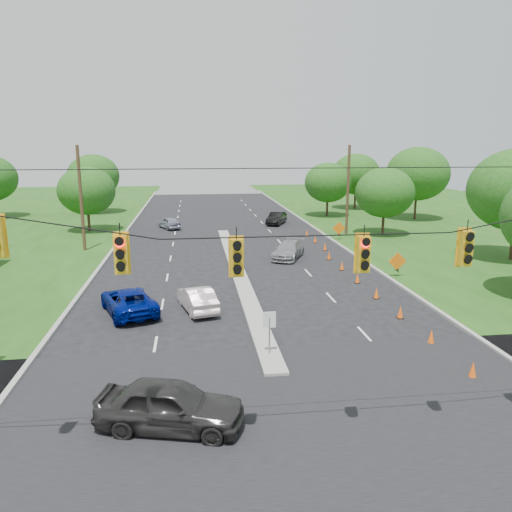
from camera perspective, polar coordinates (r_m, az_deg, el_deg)
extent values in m
plane|color=black|center=(16.87, 4.84, -19.67)|extent=(160.00, 160.00, 0.00)
cube|color=black|center=(16.87, 4.84, -19.67)|extent=(160.00, 14.00, 0.02)
cube|color=gray|center=(45.37, -15.99, 0.66)|extent=(0.25, 110.00, 0.16)
cube|color=gray|center=(46.75, 9.28, 1.33)|extent=(0.25, 110.00, 0.16)
cube|color=gray|center=(36.20, -2.12, -1.81)|extent=(1.00, 34.00, 0.18)
cylinder|color=gray|center=(21.74, 1.54, -9.28)|extent=(0.06, 0.06, 1.80)
cube|color=white|center=(21.45, 1.55, -7.30)|extent=(0.55, 0.04, 0.70)
cylinder|color=black|center=(13.45, 6.28, 3.99)|extent=(24.00, 0.04, 0.04)
cube|color=yellow|center=(13.35, -15.16, 0.18)|extent=(0.34, 0.24, 1.00)
cube|color=yellow|center=(13.31, -2.22, -0.20)|extent=(0.34, 0.24, 1.00)
cube|color=yellow|center=(14.05, 12.15, 0.21)|extent=(0.34, 0.24, 1.00)
cube|color=yellow|center=(15.29, 22.84, 0.82)|extent=(0.34, 0.24, 1.00)
cylinder|color=#422D1C|center=(45.14, -19.37, 6.17)|extent=(0.28, 0.28, 9.00)
cylinder|color=#422D1C|center=(51.56, 10.45, 7.38)|extent=(0.28, 0.28, 9.00)
cone|color=#F75B11|center=(21.85, 23.54, -11.82)|extent=(0.32, 0.32, 0.70)
cone|color=#F75B11|center=(24.66, 19.39, -8.68)|extent=(0.32, 0.32, 0.70)
cone|color=#F75B11|center=(27.63, 16.17, -6.16)|extent=(0.32, 0.32, 0.70)
cone|color=#F75B11|center=(30.71, 13.60, -4.12)|extent=(0.32, 0.32, 0.70)
cone|color=#F75B11|center=(33.88, 11.52, -2.46)|extent=(0.32, 0.32, 0.70)
cone|color=#F75B11|center=(37.10, 9.80, -1.07)|extent=(0.32, 0.32, 0.70)
cone|color=#F75B11|center=(40.37, 8.36, 0.09)|extent=(0.32, 0.32, 0.70)
cone|color=#F75B11|center=(43.82, 7.89, 1.09)|extent=(0.32, 0.32, 0.70)
cone|color=#F75B11|center=(47.15, 6.79, 1.93)|extent=(0.32, 0.32, 0.70)
cone|color=#F75B11|center=(50.49, 5.83, 2.66)|extent=(0.32, 0.32, 0.70)
cube|color=black|center=(35.85, 15.80, -1.52)|extent=(0.06, 0.58, 0.26)
cube|color=black|center=(35.85, 15.80, -1.52)|extent=(0.06, 0.58, 0.26)
cube|color=orange|center=(35.71, 15.86, -0.59)|extent=(1.27, 0.05, 1.27)
cube|color=black|center=(48.73, 9.43, 2.44)|extent=(0.06, 0.58, 0.26)
cube|color=black|center=(48.73, 9.43, 2.44)|extent=(0.06, 0.58, 0.26)
cube|color=orange|center=(48.63, 9.45, 3.13)|extent=(1.27, 0.05, 1.27)
cylinder|color=black|center=(55.55, -18.56, 3.93)|extent=(0.28, 0.28, 2.52)
ellipsoid|color=#194C14|center=(55.21, -18.79, 7.09)|extent=(5.88, 5.88, 5.04)
cylinder|color=black|center=(70.52, -17.88, 5.83)|extent=(0.28, 0.28, 2.88)
ellipsoid|color=#194C14|center=(70.23, -18.07, 8.68)|extent=(6.72, 6.72, 5.76)
cylinder|color=black|center=(44.47, 27.26, 1.63)|extent=(0.28, 0.28, 3.24)
cylinder|color=black|center=(52.18, 14.32, 3.67)|extent=(0.28, 0.28, 2.52)
ellipsoid|color=#194C14|center=(51.82, 14.50, 7.04)|extent=(5.88, 5.88, 5.04)
cylinder|color=black|center=(64.39, 17.74, 5.41)|extent=(0.28, 0.28, 3.24)
ellipsoid|color=#194C14|center=(64.06, 17.98, 8.93)|extent=(7.56, 7.56, 6.48)
cylinder|color=black|center=(73.10, 11.25, 6.41)|extent=(0.28, 0.28, 2.88)
ellipsoid|color=#194C14|center=(72.82, 11.37, 9.17)|extent=(6.72, 6.72, 5.76)
cylinder|color=black|center=(64.72, 8.13, 5.60)|extent=(0.28, 0.28, 2.52)
ellipsoid|color=#194C14|center=(64.42, 8.22, 8.32)|extent=(5.88, 5.88, 5.04)
imported|color=#292827|center=(16.95, -9.78, -16.46)|extent=(5.10, 3.04, 1.63)
imported|color=beige|center=(27.90, -6.75, -4.85)|extent=(2.38, 4.32, 1.35)
imported|color=#000F73|center=(28.11, -14.35, -4.98)|extent=(3.89, 5.55, 1.41)
imported|color=gray|center=(40.43, 3.73, 0.70)|extent=(3.70, 5.08, 1.37)
imported|color=gray|center=(55.53, -9.87, 3.75)|extent=(2.92, 4.05, 1.28)
imported|color=black|center=(57.84, 2.36, 4.34)|extent=(3.12, 4.55, 1.42)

